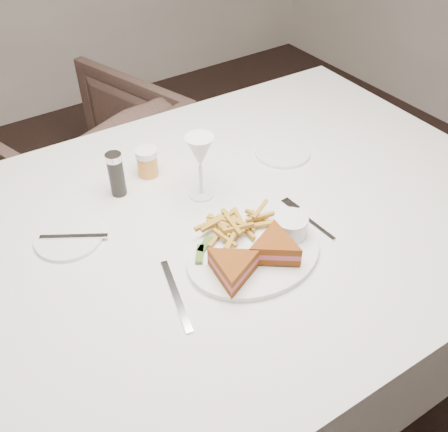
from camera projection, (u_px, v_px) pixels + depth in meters
table at (215, 315)px, 1.48m from camera, size 1.68×1.16×0.75m
chair_far at (81, 164)px, 2.10m from camera, size 0.86×0.83×0.72m
table_setting at (229, 222)px, 1.17m from camera, size 0.81×0.61×0.18m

